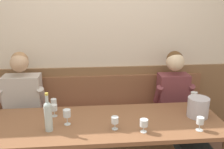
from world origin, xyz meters
name	(u,v)px	position (x,y,z in m)	size (l,w,h in m)	color
room_wall_back	(102,38)	(0.00, 1.09, 1.40)	(6.80, 0.08, 2.80)	beige
wood_wainscot_panel	(103,105)	(0.00, 1.04, 0.52)	(6.80, 0.03, 1.05)	brown
wall_bench	(104,130)	(0.00, 0.83, 0.28)	(2.55, 0.42, 0.94)	brown
dining_table	(107,129)	(0.00, 0.19, 0.65)	(2.25, 0.78, 0.73)	brown
person_center_left_seat	(18,119)	(-0.94, 0.50, 0.64)	(0.52, 1.19, 1.30)	#272A35
person_center_right_seat	(181,112)	(0.85, 0.50, 0.64)	(0.47, 1.19, 1.28)	#25342E
ice_bucket	(198,107)	(0.92, 0.22, 0.83)	(0.21, 0.21, 0.20)	#B9B4BD
wine_bottle_green_tall	(48,115)	(-0.54, 0.07, 0.88)	(0.07, 0.07, 0.36)	silver
wine_glass_left_end	(115,121)	(0.06, 0.04, 0.81)	(0.07, 0.07, 0.12)	silver
wine_glass_by_bottle	(200,121)	(0.82, -0.06, 0.81)	(0.07, 0.07, 0.13)	silver
wine_glass_near_bucket	(194,96)	(0.98, 0.49, 0.83)	(0.07, 0.07, 0.15)	silver
wine_glass_mid_left	(54,108)	(-0.53, 0.36, 0.81)	(0.07, 0.07, 0.12)	silver
wine_glass_right_end	(144,123)	(0.31, -0.04, 0.81)	(0.07, 0.07, 0.12)	silver
wine_glass_mid_right	(67,114)	(-0.38, 0.17, 0.84)	(0.07, 0.07, 0.15)	silver
wine_glass_center_rear	(54,103)	(-0.54, 0.49, 0.82)	(0.07, 0.07, 0.13)	silver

